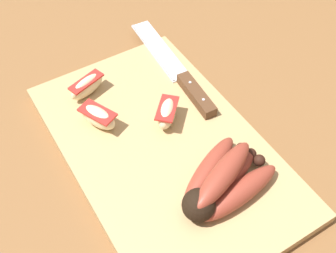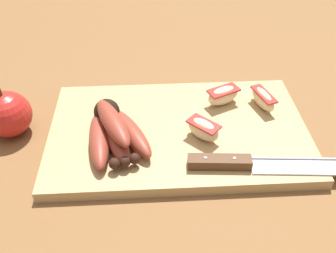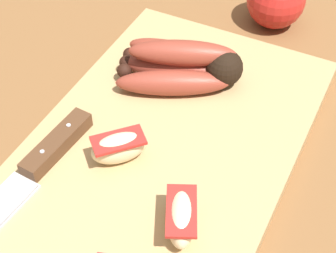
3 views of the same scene
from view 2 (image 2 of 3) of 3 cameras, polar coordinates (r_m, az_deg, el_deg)
The scene contains 8 objects.
ground_plane at distance 0.69m, azimuth 1.10°, elevation -1.43°, with size 6.00×6.00×0.00m, color brown.
cutting_board at distance 0.69m, azimuth 1.55°, elevation -0.77°, with size 0.46×0.28×0.02m, color tan.
banana_bunch at distance 0.65m, azimuth -8.09°, elevation -0.57°, with size 0.12×0.16×0.06m.
chefs_knife at distance 0.62m, azimuth 12.11°, elevation -5.40°, with size 0.28×0.05×0.02m.
apple_wedge_near at distance 0.65m, azimuth 5.27°, elevation -0.40°, with size 0.06×0.06×0.04m.
apple_wedge_middle at distance 0.74m, azimuth 13.96°, elevation 4.03°, with size 0.04×0.07×0.03m.
apple_wedge_far at distance 0.73m, azimuth 8.20°, elevation 4.62°, with size 0.07×0.05×0.04m.
whole_apple at distance 0.73m, azimuth -22.72°, elevation 1.71°, with size 0.08×0.08×0.10m.
Camera 2 is at (0.04, 0.52, 0.46)m, focal length 40.96 mm.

